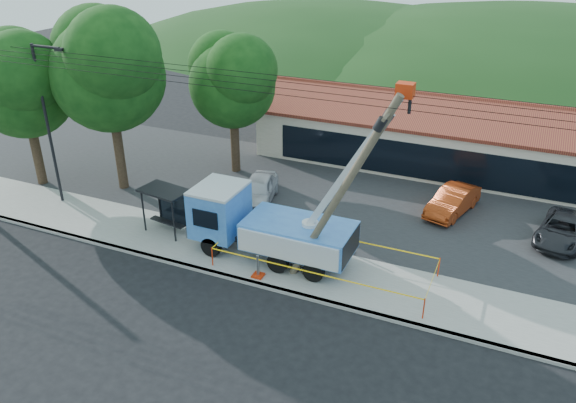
% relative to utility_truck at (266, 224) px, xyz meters
% --- Properties ---
extents(ground, '(120.00, 120.00, 0.00)m').
position_rel_utility_truck_xyz_m(ground, '(0.66, -4.43, -1.82)').
color(ground, black).
rests_on(ground, ground).
extents(curb, '(60.00, 0.25, 0.15)m').
position_rel_utility_truck_xyz_m(curb, '(0.66, -2.33, -1.75)').
color(curb, gray).
rests_on(curb, ground).
extents(sidewalk, '(60.00, 4.00, 0.15)m').
position_rel_utility_truck_xyz_m(sidewalk, '(0.66, -0.43, -1.75)').
color(sidewalk, gray).
rests_on(sidewalk, ground).
extents(parking_lot, '(60.00, 12.00, 0.10)m').
position_rel_utility_truck_xyz_m(parking_lot, '(0.66, 7.57, -1.77)').
color(parking_lot, '#28282B').
rests_on(parking_lot, ground).
extents(strip_mall, '(22.50, 8.53, 4.67)m').
position_rel_utility_truck_xyz_m(strip_mall, '(4.66, 15.55, 0.06)').
color(strip_mall, beige).
rests_on(strip_mall, ground).
extents(streetlight, '(2.13, 0.22, 9.00)m').
position_rel_utility_truck_xyz_m(streetlight, '(-13.12, 0.57, 3.48)').
color(streetlight, black).
rests_on(streetlight, ground).
extents(tree_west_near, '(7.56, 6.72, 10.80)m').
position_rel_utility_truck_xyz_m(tree_west_near, '(-11.34, 3.57, 5.70)').
color(tree_west_near, '#332316').
rests_on(tree_west_near, ground).
extents(tree_west_far, '(6.84, 6.08, 9.48)m').
position_rel_utility_truck_xyz_m(tree_west_far, '(-16.34, 2.07, 4.72)').
color(tree_west_far, '#332316').
rests_on(tree_west_far, ground).
extents(tree_lot, '(6.30, 5.60, 8.94)m').
position_rel_utility_truck_xyz_m(tree_lot, '(-6.34, 8.57, 4.39)').
color(tree_lot, '#332316').
rests_on(tree_lot, ground).
extents(hill_west, '(78.40, 56.00, 28.00)m').
position_rel_utility_truck_xyz_m(hill_west, '(-14.34, 50.57, -1.82)').
color(hill_west, '#193E16').
rests_on(hill_west, ground).
extents(hill_center, '(89.60, 64.00, 32.00)m').
position_rel_utility_truck_xyz_m(hill_center, '(10.66, 50.57, -1.82)').
color(hill_center, '#193E16').
rests_on(hill_center, ground).
extents(utility_truck, '(10.00, 4.20, 9.00)m').
position_rel_utility_truck_xyz_m(utility_truck, '(0.00, 0.00, 0.00)').
color(utility_truck, black).
rests_on(utility_truck, ground).
extents(leaning_pole, '(4.51, 1.81, 8.88)m').
position_rel_utility_truck_xyz_m(leaning_pole, '(4.06, -0.93, 3.16)').
color(leaning_pole, brown).
rests_on(leaning_pole, ground).
extents(bus_shelter, '(2.66, 1.86, 2.37)m').
position_rel_utility_truck_xyz_m(bus_shelter, '(-5.66, 0.18, 0.06)').
color(bus_shelter, black).
rests_on(bus_shelter, ground).
extents(caution_tape, '(9.82, 3.36, 0.97)m').
position_rel_utility_truck_xyz_m(caution_tape, '(2.98, -0.23, -0.96)').
color(caution_tape, red).
rests_on(caution_tape, ground).
extents(car_silver, '(2.74, 4.65, 1.49)m').
position_rel_utility_truck_xyz_m(car_silver, '(-2.95, 5.03, -1.82)').
color(car_silver, silver).
rests_on(car_silver, ground).
extents(car_red, '(2.60, 4.53, 1.41)m').
position_rel_utility_truck_xyz_m(car_red, '(7.38, 8.12, -1.82)').
color(car_red, '#A83610').
rests_on(car_red, ground).
extents(car_dark, '(2.92, 4.80, 1.25)m').
position_rel_utility_truck_xyz_m(car_dark, '(12.90, 7.21, -1.82)').
color(car_dark, black).
rests_on(car_dark, ground).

